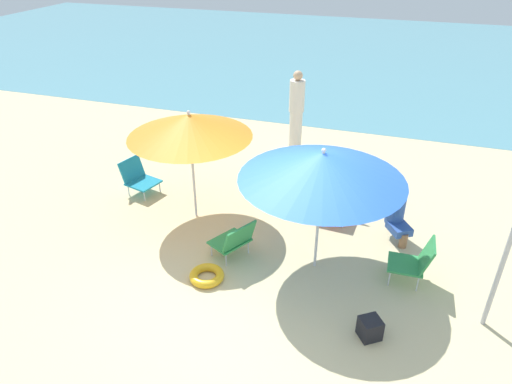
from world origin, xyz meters
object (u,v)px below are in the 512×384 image
umbrella_blue (322,166)px  beach_chair_c (335,199)px  person_b (296,112)px  beach_bag (370,328)px  person_c (397,211)px  beach_chair_d (138,177)px  swim_ring (207,276)px  beach_chair_a (415,261)px  person_a (276,173)px  warning_sign (512,235)px  umbrella_orange (190,125)px  beach_chair_b (234,239)px

umbrella_blue → beach_chair_c: (0.04, 1.40, -1.28)m
person_b → beach_bag: 5.34m
person_b → person_c: bearing=20.4°
beach_chair_d → swim_ring: beach_chair_d is taller
swim_ring → beach_chair_a: bearing=16.9°
umbrella_blue → beach_chair_c: umbrella_blue is taller
umbrella_blue → beach_chair_a: 1.84m
person_b → person_c: 3.48m
person_a → warning_sign: size_ratio=0.49×
beach_chair_a → warning_sign: bearing=147.4°
person_a → umbrella_orange: bearing=88.3°
beach_chair_a → beach_chair_d: bearing=-13.4°
beach_chair_a → swim_ring: (-2.71, -0.82, -0.30)m
beach_chair_c → beach_chair_d: (-3.56, -0.27, -0.03)m
beach_chair_d → umbrella_blue: bearing=-2.6°
umbrella_blue → warning_sign: warning_sign is taller
beach_bag → person_b: bearing=113.5°
person_a → person_c: (2.11, -0.64, -0.01)m
beach_chair_d → beach_chair_c: bearing=19.5°
beach_chair_c → person_a: 1.18m
beach_chair_a → beach_chair_b: size_ratio=0.95×
beach_chair_d → beach_bag: bearing=-11.9°
beach_chair_c → warning_sign: bearing=53.6°
beach_chair_d → beach_bag: 4.95m
beach_chair_c → beach_chair_d: bearing=-81.5°
swim_ring → warning_sign: bearing=4.6°
beach_chair_a → beach_chair_b: (-2.51, -0.25, -0.03)m
umbrella_orange → swim_ring: umbrella_orange is taller
umbrella_blue → person_c: (1.04, 1.10, -1.14)m
beach_chair_b → swim_ring: bearing=98.9°
beach_chair_c → swim_ring: 2.59m
person_a → beach_bag: person_a is taller
beach_chair_b → beach_bag: beach_chair_b is taller
beach_chair_d → beach_chair_b: bearing=-14.0°
person_b → person_c: person_b is taller
umbrella_orange → person_b: 3.27m
beach_chair_b → swim_ring: 0.67m
swim_ring → beach_bag: (2.26, -0.36, 0.07)m
beach_chair_d → person_a: 2.52m
person_b → warning_sign: warning_sign is taller
swim_ring → beach_bag: bearing=-9.1°
beach_chair_c → person_b: size_ratio=0.35×
beach_chair_b → person_b: size_ratio=0.41×
person_c → umbrella_blue: bearing=-75.7°
beach_chair_a → beach_chair_c: beach_chair_a is taller
umbrella_blue → person_c: 1.89m
person_b → person_c: size_ratio=1.85×
umbrella_orange → beach_chair_c: 2.67m
beach_chair_a → swim_ring: bearing=15.7°
beach_chair_a → person_c: size_ratio=0.71×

